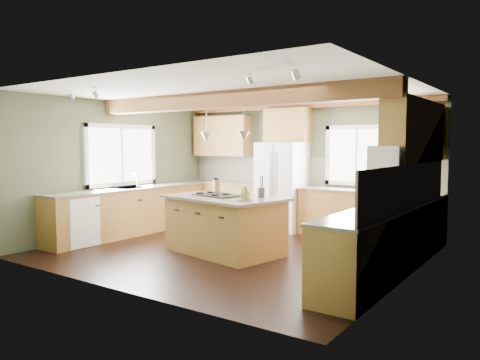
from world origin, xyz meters
The scene contains 37 objects.
floor centered at (0.00, 0.00, 0.00)m, with size 5.60×5.60×0.00m, color black.
ceiling centered at (0.00, 0.00, 2.60)m, with size 5.60×5.60×0.00m, color silver.
wall_back centered at (0.00, 2.50, 1.30)m, with size 5.60×5.60×0.00m, color #434B35.
wall_left centered at (-2.80, 0.00, 1.30)m, with size 5.00×5.00×0.00m, color #434B35.
wall_right centered at (2.80, 0.00, 1.30)m, with size 5.00×5.00×0.00m, color #434B35.
ceiling_beam centered at (0.00, -0.18, 2.47)m, with size 5.55×0.26×0.26m, color #512A17.
soffit_trim centered at (0.00, 2.40, 2.54)m, with size 5.55×0.20×0.10m, color #512A17.
backsplash_back centered at (0.00, 2.48, 1.21)m, with size 5.58×0.03×0.58m, color brown.
backsplash_right centered at (2.78, 0.05, 1.21)m, with size 0.03×3.70×0.58m, color brown.
base_cab_back_left centered at (-1.79, 2.20, 0.44)m, with size 2.02×0.60×0.88m, color brown.
counter_back_left centered at (-1.79, 2.20, 0.90)m, with size 2.06×0.64×0.04m, color #484135.
base_cab_back_right centered at (1.49, 2.20, 0.44)m, with size 2.62×0.60×0.88m, color brown.
counter_back_right centered at (1.49, 2.20, 0.90)m, with size 2.66×0.64×0.04m, color #484135.
base_cab_left centered at (-2.50, 0.05, 0.44)m, with size 0.60×3.70×0.88m, color brown.
counter_left centered at (-2.50, 0.05, 0.90)m, with size 0.64×3.74×0.04m, color #484135.
base_cab_right centered at (2.50, 0.05, 0.44)m, with size 0.60×3.70×0.88m, color brown.
counter_right centered at (2.50, 0.05, 0.90)m, with size 0.64×3.74×0.04m, color #484135.
upper_cab_back_left centered at (-1.99, 2.33, 1.95)m, with size 1.40×0.35×0.90m, color brown.
upper_cab_over_fridge centered at (-0.30, 2.33, 2.15)m, with size 0.96×0.35×0.70m, color brown.
upper_cab_right centered at (2.62, 0.90, 1.95)m, with size 0.35×2.20×0.90m, color brown.
upper_cab_back_corner centered at (2.30, 2.33, 1.95)m, with size 0.90×0.35×0.90m, color brown.
window_left centered at (-2.78, 0.05, 1.55)m, with size 0.04×1.60×1.05m, color white.
window_back centered at (1.15, 2.48, 1.55)m, with size 1.10×0.04×1.00m, color white.
sink centered at (-2.50, 0.05, 0.91)m, with size 0.50×0.65×0.03m, color #262628.
faucet centered at (-2.32, 0.05, 1.05)m, with size 0.02×0.02×0.28m, color #B2B2B7.
dishwasher centered at (-2.49, -1.25, 0.43)m, with size 0.60×0.60×0.84m, color white.
oven centered at (2.49, -1.25, 0.43)m, with size 0.60×0.72×0.84m, color white.
microwave centered at (2.58, -0.05, 1.55)m, with size 0.40×0.70×0.38m, color white.
pendant_left centered at (-0.49, -0.09, 1.88)m, with size 0.18×0.18×0.16m, color #B2B2B7.
pendant_right centered at (0.39, -0.26, 1.88)m, with size 0.18×0.18×0.16m, color #B2B2B7.
refrigerator centered at (-0.30, 2.12, 0.90)m, with size 0.90×0.74×1.80m, color white.
island centered at (-0.05, -0.18, 0.44)m, with size 1.79×1.09×0.88m, color olive.
island_top centered at (-0.05, -0.18, 0.90)m, with size 1.91×1.21×0.04m, color #484135.
cooktop centered at (-0.19, -0.15, 0.93)m, with size 0.78×0.52×0.02m, color black.
knife_block centered at (-0.61, 0.32, 1.02)m, with size 0.12×0.09×0.21m, color brown.
utensil_crock centered at (0.53, 0.02, 1.00)m, with size 0.12×0.12×0.16m, color #3C3530.
bottle_tray centered at (0.52, -0.45, 1.03)m, with size 0.23×0.23×0.21m, color brown, non-canonical shape.
Camera 1 is at (4.46, -6.18, 1.75)m, focal length 35.00 mm.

